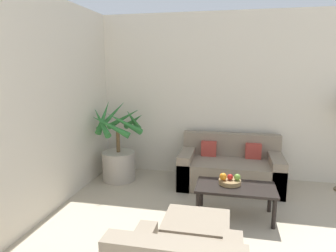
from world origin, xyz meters
TOP-DOWN VIEW (x-y plane):
  - wall_back at (0.00, 5.89)m, footprint 8.27×0.06m
  - potted_palm at (-2.91, 5.29)m, footprint 0.90×0.90m
  - sofa_loveseat at (-1.13, 5.42)m, footprint 1.54×0.81m
  - coffee_table at (-1.05, 4.42)m, footprint 0.96×0.51m
  - fruit_bowl at (-1.13, 4.48)m, footprint 0.27×0.27m
  - apple_red at (-1.12, 4.48)m, footprint 0.07×0.07m
  - apple_green at (-1.04, 4.48)m, footprint 0.08×0.08m
  - orange_fruit at (-1.21, 4.46)m, footprint 0.09×0.09m
  - ottoman at (-1.44, 3.59)m, footprint 0.64×0.54m

SIDE VIEW (x-z plane):
  - ottoman at x=-1.44m, z-range 0.00..0.36m
  - sofa_loveseat at x=-1.13m, z-range -0.12..0.66m
  - coffee_table at x=-1.05m, z-range 0.14..0.54m
  - fruit_bowl at x=-1.13m, z-range 0.39..0.45m
  - potted_palm at x=-2.91m, z-range -0.20..1.10m
  - apple_red at x=-1.12m, z-range 0.45..0.52m
  - apple_green at x=-1.04m, z-range 0.45..0.53m
  - orange_fruit at x=-1.21m, z-range 0.45..0.54m
  - wall_back at x=0.00m, z-range 0.00..2.70m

